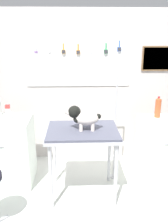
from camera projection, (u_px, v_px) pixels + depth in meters
The scene contains 9 objects.
ground at pixel (90, 207), 2.89m from camera, with size 4.40×4.00×0.04m, color silver.
rear_wall_panel at pixel (85, 87), 3.75m from camera, with size 4.00×0.11×2.30m.
grooming_table at pixel (83, 137), 2.90m from camera, with size 0.85×0.65×0.87m.
grooming_arm at pixel (115, 127), 3.25m from camera, with size 0.29×0.11×1.62m.
dog at pixel (83, 117), 2.81m from camera, with size 0.41×0.19×0.29m.
counter_left at pixel (2, 151), 3.25m from camera, with size 0.80×0.58×0.90m.
cabinet_right at pixel (164, 148), 3.39m from camera, with size 0.68×0.54×0.85m.
spray_bottle_short at pixel (8, 113), 3.09m from camera, with size 0.06×0.06×0.19m.
soda_bottle at pixel (158, 108), 3.31m from camera, with size 0.08×0.08×0.29m.
Camera 1 is at (-0.16, -2.41, 1.93)m, focal length 39.14 mm.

